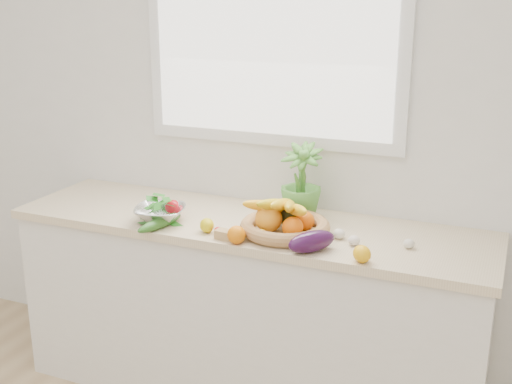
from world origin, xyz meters
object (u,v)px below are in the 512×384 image
at_px(fruit_basket, 284,222).
at_px(colander_with_spinach, 160,210).
at_px(eggplant, 312,241).
at_px(apple, 173,208).
at_px(potted_herb, 301,181).
at_px(cucumber, 160,223).

height_order(fruit_basket, colander_with_spinach, fruit_basket).
height_order(eggplant, colander_with_spinach, colander_with_spinach).
xyz_separation_m(apple, colander_with_spinach, (-0.01, -0.10, 0.02)).
bearing_deg(eggplant, potted_herb, 115.27).
bearing_deg(cucumber, colander_with_spinach, 119.23).
distance_m(eggplant, potted_herb, 0.44).
height_order(apple, fruit_basket, fruit_basket).
xyz_separation_m(cucumber, potted_herb, (0.53, 0.38, 0.15)).
xyz_separation_m(fruit_basket, colander_with_spinach, (-0.57, -0.08, 0.01)).
height_order(apple, eggplant, eggplant).
relative_size(potted_herb, colander_with_spinach, 1.21).
relative_size(eggplant, colander_with_spinach, 0.76).
bearing_deg(apple, colander_with_spinach, -94.75).
distance_m(cucumber, potted_herb, 0.67).
bearing_deg(cucumber, apple, 99.81).
height_order(potted_herb, fruit_basket, potted_herb).
relative_size(fruit_basket, colander_with_spinach, 1.38).
height_order(cucumber, fruit_basket, fruit_basket).
relative_size(cucumber, fruit_basket, 0.69).
bearing_deg(colander_with_spinach, potted_herb, 29.01).
xyz_separation_m(eggplant, fruit_basket, (-0.17, 0.15, 0.01)).
bearing_deg(eggplant, apple, 167.16).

